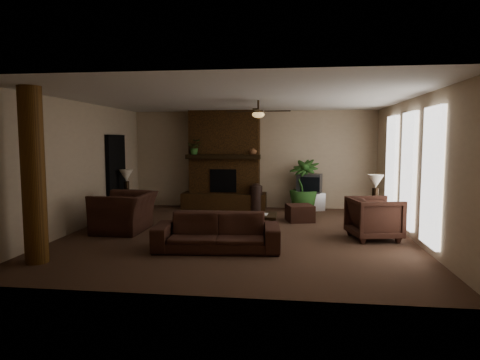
# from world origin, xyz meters

# --- Properties ---
(room_shell) EXTENTS (7.00, 7.00, 7.00)m
(room_shell) POSITION_xyz_m (0.00, 0.00, 1.40)
(room_shell) COLOR brown
(room_shell) RESTS_ON ground
(fireplace) EXTENTS (2.40, 0.70, 2.80)m
(fireplace) POSITION_xyz_m (-0.80, 3.22, 1.16)
(fireplace) COLOR #503015
(fireplace) RESTS_ON ground
(windows) EXTENTS (0.08, 3.65, 2.35)m
(windows) POSITION_xyz_m (3.45, 0.20, 1.35)
(windows) COLOR white
(windows) RESTS_ON ground
(log_column) EXTENTS (0.36, 0.36, 2.80)m
(log_column) POSITION_xyz_m (-2.95, -2.40, 1.40)
(log_column) COLOR brown
(log_column) RESTS_ON ground
(doorway) EXTENTS (0.10, 1.00, 2.10)m
(doorway) POSITION_xyz_m (-3.44, 1.80, 1.05)
(doorway) COLOR black
(doorway) RESTS_ON ground
(ceiling_fan) EXTENTS (1.35, 1.35, 0.37)m
(ceiling_fan) POSITION_xyz_m (0.40, 0.30, 2.53)
(ceiling_fan) COLOR black
(ceiling_fan) RESTS_ON ceiling
(sofa) EXTENTS (2.27, 0.83, 0.87)m
(sofa) POSITION_xyz_m (-0.21, -1.30, 0.44)
(sofa) COLOR #3F241B
(sofa) RESTS_ON ground
(armchair_left) EXTENTS (0.84, 1.29, 1.12)m
(armchair_left) POSITION_xyz_m (-2.46, -0.03, 0.56)
(armchair_left) COLOR #3F241B
(armchair_left) RESTS_ON ground
(armchair_right) EXTENTS (1.01, 1.06, 0.93)m
(armchair_right) POSITION_xyz_m (2.75, -0.13, 0.46)
(armchair_right) COLOR #3F241B
(armchair_right) RESTS_ON ground
(coffee_table) EXTENTS (1.20, 0.70, 0.43)m
(coffee_table) POSITION_xyz_m (0.21, -0.01, 0.37)
(coffee_table) COLOR black
(coffee_table) RESTS_ON ground
(ottoman) EXTENTS (0.73, 0.73, 0.40)m
(ottoman) POSITION_xyz_m (1.33, 1.53, 0.20)
(ottoman) COLOR #3F241B
(ottoman) RESTS_ON ground
(tv_stand) EXTENTS (0.97, 0.75, 0.50)m
(tv_stand) POSITION_xyz_m (1.58, 3.15, 0.25)
(tv_stand) COLOR silver
(tv_stand) RESTS_ON ground
(tv) EXTENTS (0.74, 0.64, 0.52)m
(tv) POSITION_xyz_m (1.62, 3.14, 0.76)
(tv) COLOR #363638
(tv) RESTS_ON tv_stand
(floor_vase) EXTENTS (0.34, 0.34, 0.77)m
(floor_vase) POSITION_xyz_m (0.15, 2.90, 0.43)
(floor_vase) COLOR #31211B
(floor_vase) RESTS_ON ground
(floor_plant) EXTENTS (1.32, 1.63, 0.80)m
(floor_plant) POSITION_xyz_m (1.46, 3.01, 0.40)
(floor_plant) COLOR #315F26
(floor_plant) RESTS_ON ground
(side_table_left) EXTENTS (0.57, 0.57, 0.55)m
(side_table_left) POSITION_xyz_m (-3.15, 1.82, 0.28)
(side_table_left) COLOR black
(side_table_left) RESTS_ON ground
(lamp_left) EXTENTS (0.43, 0.43, 0.65)m
(lamp_left) POSITION_xyz_m (-3.15, 1.76, 1.00)
(lamp_left) COLOR black
(lamp_left) RESTS_ON side_table_left
(side_table_right) EXTENTS (0.62, 0.62, 0.55)m
(side_table_right) POSITION_xyz_m (2.99, 0.99, 0.28)
(side_table_right) COLOR black
(side_table_right) RESTS_ON ground
(lamp_right) EXTENTS (0.37, 0.37, 0.65)m
(lamp_right) POSITION_xyz_m (2.97, 0.95, 1.00)
(lamp_right) COLOR black
(lamp_right) RESTS_ON side_table_right
(mantel_plant) EXTENTS (0.44, 0.48, 0.33)m
(mantel_plant) POSITION_xyz_m (-1.61, 2.96, 1.72)
(mantel_plant) COLOR #315F26
(mantel_plant) RESTS_ON fireplace
(mantel_vase) EXTENTS (0.24, 0.25, 0.22)m
(mantel_vase) POSITION_xyz_m (0.05, 3.03, 1.67)
(mantel_vase) COLOR brown
(mantel_vase) RESTS_ON fireplace
(book_a) EXTENTS (0.22, 0.07, 0.29)m
(book_a) POSITION_xyz_m (-0.04, -0.05, 0.57)
(book_a) COLOR #999999
(book_a) RESTS_ON coffee_table
(book_b) EXTENTS (0.21, 0.04, 0.29)m
(book_b) POSITION_xyz_m (0.42, -0.10, 0.58)
(book_b) COLOR #999999
(book_b) RESTS_ON coffee_table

